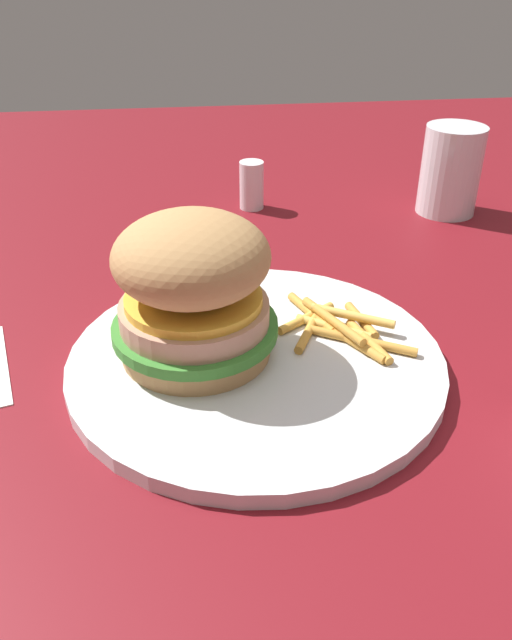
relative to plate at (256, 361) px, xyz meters
name	(u,v)px	position (x,y,z in m)	size (l,w,h in m)	color
ground_plane	(237,350)	(-0.01, 0.02, -0.01)	(1.60, 1.60, 0.00)	maroon
plate	(256,361)	(0.00, 0.00, 0.00)	(0.28, 0.28, 0.01)	silver
sandwich	(193,288)	(-0.04, 0.01, 0.06)	(0.12, 0.12, 0.11)	tan
fries_pile	(339,327)	(0.07, 0.02, 0.01)	(0.10, 0.11, 0.01)	#E5B251
drink_glass	(450,176)	(0.25, 0.28, 0.04)	(0.07, 0.07, 0.10)	silver
salt_shaker	(252,185)	(0.03, 0.32, 0.02)	(0.03, 0.03, 0.06)	white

